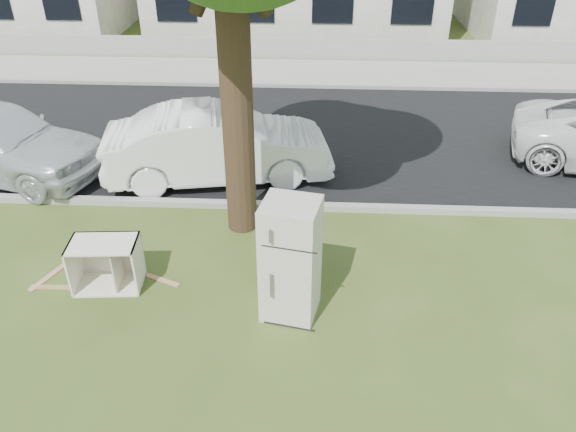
{
  "coord_description": "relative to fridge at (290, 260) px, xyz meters",
  "views": [
    {
      "loc": [
        0.9,
        -6.91,
        5.66
      ],
      "look_at": [
        0.51,
        0.6,
        0.98
      ],
      "focal_mm": 35.0,
      "sensor_mm": 36.0,
      "label": 1
    }
  ],
  "objects": [
    {
      "name": "car_center",
      "position": [
        -1.71,
        4.18,
        -0.17
      ],
      "size": [
        4.86,
        2.44,
        1.53
      ],
      "primitive_type": "imported",
      "rotation": [
        0.0,
        0.0,
        1.75
      ],
      "color": "white",
      "rests_on": "ground"
    },
    {
      "name": "kerb_far",
      "position": [
        -0.6,
        10.06,
        -0.94
      ],
      "size": [
        120.0,
        0.18,
        0.12
      ],
      "primitive_type": "cube",
      "color": "gray",
      "rests_on": "ground"
    },
    {
      "name": "cabinet",
      "position": [
        -2.9,
        0.47,
        -0.53
      ],
      "size": [
        1.08,
        0.72,
        0.81
      ],
      "primitive_type": "cube",
      "rotation": [
        0.0,
        0.0,
        0.08
      ],
      "color": "beige",
      "rests_on": "ground"
    },
    {
      "name": "fridge",
      "position": [
        0.0,
        0.0,
        0.0
      ],
      "size": [
        0.9,
        0.85,
        1.87
      ],
      "primitive_type": "cube",
      "rotation": [
        0.0,
        0.0,
        -0.2
      ],
      "color": "beige",
      "rests_on": "ground"
    },
    {
      "name": "plank_c",
      "position": [
        -3.94,
        0.64,
        -0.92
      ],
      "size": [
        0.43,
        0.88,
        0.02
      ],
      "primitive_type": "cube",
      "rotation": [
        0.0,
        0.0,
        1.19
      ],
      "color": "tan",
      "rests_on": "ground"
    },
    {
      "name": "ground",
      "position": [
        -0.6,
        0.51,
        -0.94
      ],
      "size": [
        120.0,
        120.0,
        0.0
      ],
      "primitive_type": "plane",
      "color": "#374A1A"
    },
    {
      "name": "sidewalk",
      "position": [
        -0.6,
        11.51,
        -0.93
      ],
      "size": [
        120.0,
        2.8,
        0.01
      ],
      "primitive_type": "cube",
      "color": "gray",
      "rests_on": "ground"
    },
    {
      "name": "plank_b",
      "position": [
        -2.2,
        0.65,
        -0.92
      ],
      "size": [
        0.83,
        0.42,
        0.02
      ],
      "primitive_type": "cube",
      "rotation": [
        0.0,
        0.0,
        -0.4
      ],
      "color": "tan",
      "rests_on": "ground"
    },
    {
      "name": "road",
      "position": [
        -0.6,
        6.51,
        -0.93
      ],
      "size": [
        120.0,
        7.0,
        0.01
      ],
      "primitive_type": "cube",
      "color": "black",
      "rests_on": "ground"
    },
    {
      "name": "kerb_near",
      "position": [
        -0.6,
        2.96,
        -0.94
      ],
      "size": [
        120.0,
        0.18,
        0.12
      ],
      "primitive_type": "cube",
      "color": "gray",
      "rests_on": "ground"
    },
    {
      "name": "low_wall",
      "position": [
        -0.6,
        13.11,
        -0.59
      ],
      "size": [
        120.0,
        0.15,
        0.7
      ],
      "primitive_type": "cube",
      "color": "gray",
      "rests_on": "ground"
    },
    {
      "name": "plank_a",
      "position": [
        -3.55,
        0.34,
        -0.92
      ],
      "size": [
        1.19,
        0.11,
        0.02
      ],
      "primitive_type": "cube",
      "rotation": [
        0.0,
        0.0,
        0.01
      ],
      "color": "olive",
      "rests_on": "ground"
    }
  ]
}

